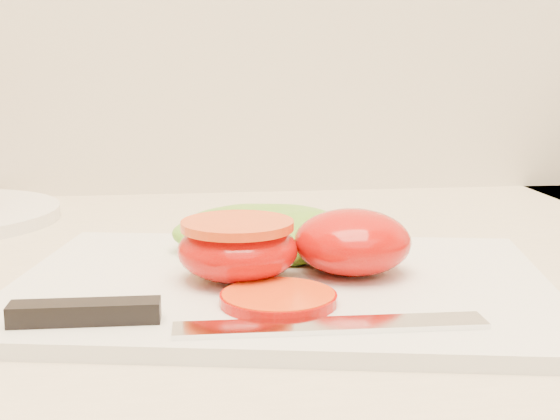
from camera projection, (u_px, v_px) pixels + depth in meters
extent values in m
cube|color=beige|center=(494.00, 277.00, 0.61)|extent=(3.92, 0.65, 0.03)
cube|color=silver|center=(282.00, 286.00, 0.52)|extent=(0.40, 0.32, 0.01)
ellipsoid|color=#B11309|center=(352.00, 242.00, 0.53)|extent=(0.08, 0.08, 0.04)
ellipsoid|color=#B11309|center=(238.00, 250.00, 0.52)|extent=(0.08, 0.08, 0.04)
cylinder|color=red|center=(237.00, 225.00, 0.51)|extent=(0.07, 0.07, 0.01)
cylinder|color=#EF5614|center=(278.00, 298.00, 0.47)|extent=(0.07, 0.07, 0.01)
ellipsoid|color=#68C133|center=(269.00, 234.00, 0.59)|extent=(0.16, 0.12, 0.03)
cube|color=silver|center=(331.00, 325.00, 0.43)|extent=(0.17, 0.03, 0.00)
cube|color=black|center=(85.00, 312.00, 0.43)|extent=(0.08, 0.02, 0.01)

